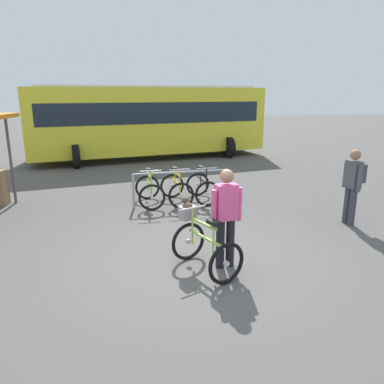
% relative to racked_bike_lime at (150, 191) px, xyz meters
% --- Properties ---
extents(ground_plane, '(80.00, 80.00, 0.00)m').
position_rel_racked_bike_lime_xyz_m(ground_plane, '(0.62, -3.49, -0.37)').
color(ground_plane, '#514F4C').
extents(bike_rack_rail, '(2.51, 0.20, 0.88)m').
position_rel_racked_bike_lime_xyz_m(bike_rack_rail, '(0.81, -0.13, 0.27)').
color(bike_rack_rail, '#99999E').
rests_on(bike_rack_rail, ground).
extents(racked_bike_lime, '(0.71, 1.13, 0.97)m').
position_rel_racked_bike_lime_xyz_m(racked_bike_lime, '(0.00, 0.00, 0.00)').
color(racked_bike_lime, black).
rests_on(racked_bike_lime, ground).
extents(racked_bike_yellow, '(0.77, 1.17, 0.98)m').
position_rel_racked_bike_lime_xyz_m(racked_bike_yellow, '(0.70, 0.04, 0.00)').
color(racked_bike_yellow, black).
rests_on(racked_bike_yellow, ground).
extents(racked_bike_black, '(0.72, 1.15, 0.98)m').
position_rel_racked_bike_lime_xyz_m(racked_bike_black, '(1.40, 0.08, -0.00)').
color(racked_bike_black, black).
rests_on(racked_bike_black, ground).
extents(featured_bicycle, '(1.04, 1.26, 1.09)m').
position_rel_racked_bike_lime_xyz_m(featured_bicycle, '(0.60, -3.71, 0.12)').
color(featured_bicycle, black).
rests_on(featured_bicycle, ground).
extents(person_with_featured_bike, '(0.52, 0.26, 1.64)m').
position_rel_racked_bike_lime_xyz_m(person_with_featured_bike, '(0.99, -3.73, 0.54)').
color(person_with_featured_bike, black).
rests_on(person_with_featured_bike, ground).
extents(pedestrian_with_backpack, '(0.36, 0.53, 1.64)m').
position_rel_racked_bike_lime_xyz_m(pedestrian_with_backpack, '(4.21, -2.21, 0.57)').
color(pedestrian_with_backpack, '#383842').
rests_on(pedestrian_with_backpack, ground).
extents(bus_distant, '(10.30, 4.67, 3.08)m').
position_rel_racked_bike_lime_xyz_m(bus_distant, '(0.49, 7.16, 1.37)').
color(bus_distant, yellow).
rests_on(bus_distant, ground).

